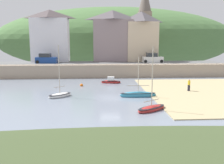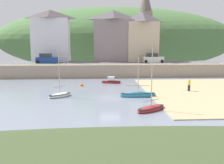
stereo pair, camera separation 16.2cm
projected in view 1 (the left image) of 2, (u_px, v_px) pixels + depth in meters
ground at (134, 122)px, 20.35m from camera, size 48.00×41.00×0.61m
quay_seawall at (105, 70)px, 46.70m from camera, size 48.00×9.40×2.40m
hillside_backdrop at (117, 39)px, 83.17m from camera, size 80.00×44.00×20.73m
waterfront_building_left at (50, 35)px, 52.48m from camera, size 8.02×4.43×10.88m
waterfront_building_centre at (113, 36)px, 53.32m from camera, size 8.61×5.46×10.88m
waterfront_building_right at (141, 36)px, 53.72m from camera, size 6.82×5.93×10.69m
church_with_spire at (145, 22)px, 57.20m from camera, size 3.00×3.00×16.97m
rowboat_small_beached at (111, 81)px, 39.93m from camera, size 3.27×1.38×1.18m
sailboat_white_hull at (138, 95)px, 30.07m from camera, size 4.49×0.96×5.11m
sailboat_tall_mast at (151, 108)px, 24.15m from camera, size 3.63×3.05×6.41m
sailboat_blue_trim at (60, 95)px, 30.07m from camera, size 3.18×3.02×6.46m
parked_car_near_slipway at (46, 59)px, 48.82m from camera, size 4.22×2.00×1.95m
parked_car_by_wall at (152, 59)px, 50.16m from camera, size 4.15×1.82×1.95m
person_on_slipway at (189, 84)px, 33.10m from camera, size 0.34×0.34×1.62m
mooring_buoy at (82, 85)px, 37.29m from camera, size 0.48×0.48×0.48m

